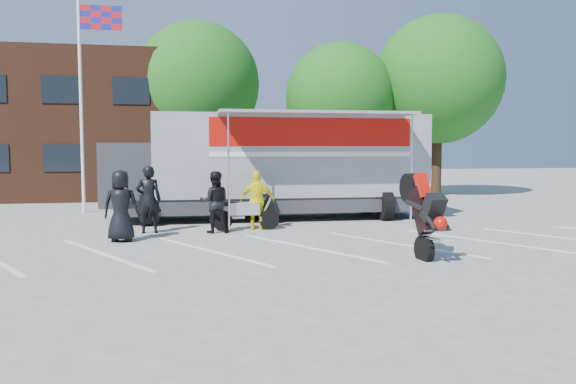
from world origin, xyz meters
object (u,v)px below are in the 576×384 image
object	(u,v)px
tree_left	(197,85)
spectator_leather_c	(215,202)
parked_motorcycle	(246,230)
tree_right	(438,80)
flagpole	(87,78)
transporter_truck	(276,219)
spectator_leather_b	(149,199)
spectator_leather_a	(121,206)
tree_mid	(340,98)
stunt_bike_rider	(410,255)
spectator_hivis	(257,200)

from	to	relation	value
tree_left	spectator_leather_c	size ratio (longest dim) A/B	4.87
tree_left	parked_motorcycle	distance (m)	13.06
tree_left	parked_motorcycle	bearing A→B (deg)	-85.03
tree_right	parked_motorcycle	distance (m)	16.14
flagpole	tree_right	world-z (taller)	tree_right
transporter_truck	spectator_leather_b	bearing A→B (deg)	-146.77
flagpole	spectator_leather_a	distance (m)	8.53
tree_mid	spectator_leather_a	size ratio (longest dim) A/B	4.10
tree_mid	stunt_bike_rider	world-z (taller)	tree_mid
spectator_leather_c	spectator_hivis	bearing A→B (deg)	-159.99
parked_motorcycle	spectator_leather_a	size ratio (longest dim) A/B	1.09
tree_mid	spectator_leather_c	xyz separation A→B (m)	(-6.91, -11.13, -4.06)
spectator_leather_c	spectator_leather_b	bearing A→B (deg)	-6.32
parked_motorcycle	spectator_hivis	world-z (taller)	spectator_hivis
parked_motorcycle	spectator_leather_c	world-z (taller)	spectator_leather_c
transporter_truck	spectator_hivis	size ratio (longest dim) A/B	6.38
flagpole	spectator_leather_b	bearing A→B (deg)	-67.05
tree_right	spectator_leather_b	world-z (taller)	tree_right
transporter_truck	spectator_hivis	world-z (taller)	transporter_truck
spectator_leather_c	flagpole	bearing A→B (deg)	-52.25
tree_mid	spectator_leather_c	bearing A→B (deg)	-121.84
tree_right	parked_motorcycle	size ratio (longest dim) A/B	4.48
stunt_bike_rider	parked_motorcycle	bearing A→B (deg)	118.92
spectator_leather_c	parked_motorcycle	bearing A→B (deg)	-156.48
tree_mid	spectator_hivis	size ratio (longest dim) A/B	4.37
flagpole	spectator_leather_a	bearing A→B (deg)	-75.66
tree_left	transporter_truck	bearing A→B (deg)	-75.64
tree_mid	tree_right	world-z (taller)	tree_right
tree_left	spectator_leather_b	distance (m)	12.83
spectator_leather_a	spectator_leather_c	xyz separation A→B (m)	(2.48, 1.11, -0.05)
tree_right	spectator_leather_a	size ratio (longest dim) A/B	4.87
flagpole	stunt_bike_rider	bearing A→B (deg)	-50.72
tree_right	transporter_truck	world-z (taller)	tree_right
parked_motorcycle	spectator_leather_b	distance (m)	2.96
parked_motorcycle	spectator_leather_a	bearing A→B (deg)	114.65
spectator_leather_b	transporter_truck	bearing A→B (deg)	-147.70
parked_motorcycle	spectator_leather_c	distance (m)	1.34
stunt_bike_rider	spectator_leather_c	size ratio (longest dim) A/B	1.18
spectator_hivis	stunt_bike_rider	bearing A→B (deg)	136.42
stunt_bike_rider	spectator_leather_c	xyz separation A→B (m)	(-4.17, 4.26, 0.89)
parked_motorcycle	spectator_leather_c	size ratio (longest dim) A/B	1.15
flagpole	stunt_bike_rider	xyz separation A→B (m)	(8.50, -10.39, -5.05)
tree_right	stunt_bike_rider	size ratio (longest dim) A/B	4.37
transporter_truck	spectator_leather_b	size ratio (longest dim) A/B	5.80
tree_mid	spectator_leather_a	distance (m)	15.94
tree_mid	spectator_leather_a	world-z (taller)	tree_mid
flagpole	spectator_hivis	size ratio (longest dim) A/B	4.55
tree_mid	spectator_leather_b	bearing A→B (deg)	-128.97
transporter_truck	stunt_bike_rider	xyz separation A→B (m)	(1.89, -7.14, 0.00)
spectator_leather_b	spectator_hivis	distance (m)	3.15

